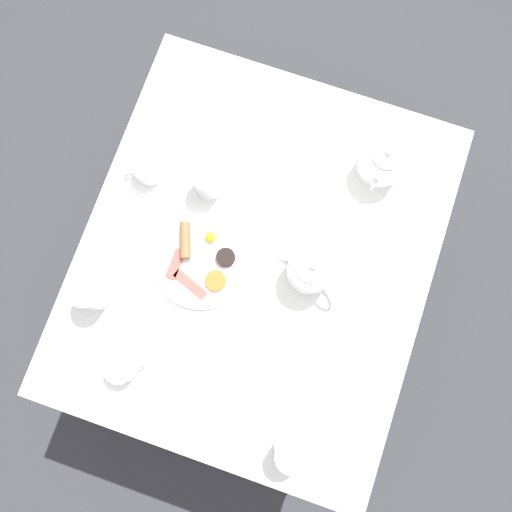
% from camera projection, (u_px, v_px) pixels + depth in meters
% --- Properties ---
extents(ground_plane, '(8.00, 8.00, 0.00)m').
position_uv_depth(ground_plane, '(256.00, 286.00, 2.10)').
color(ground_plane, '#333338').
extents(table, '(0.96, 1.11, 0.73)m').
position_uv_depth(table, '(256.00, 261.00, 1.45)').
color(table, white).
rests_on(table, ground_plane).
extents(breakfast_plate, '(0.27, 0.27, 0.04)m').
position_uv_depth(breakfast_plate, '(201.00, 260.00, 1.37)').
color(breakfast_plate, white).
rests_on(breakfast_plate, table).
extents(teapot_near, '(0.12, 0.22, 0.13)m').
position_uv_depth(teapot_near, '(383.00, 161.00, 1.37)').
color(teapot_near, white).
rests_on(teapot_near, table).
extents(teapot_far, '(0.20, 0.12, 0.13)m').
position_uv_depth(teapot_far, '(311.00, 270.00, 1.32)').
color(teapot_far, white).
rests_on(teapot_far, table).
extents(teacup_with_saucer_left, '(0.14, 0.14, 0.06)m').
position_uv_depth(teacup_with_saucer_left, '(122.00, 368.00, 1.30)').
color(teacup_with_saucer_left, white).
rests_on(teacup_with_saucer_left, table).
extents(teacup_with_saucer_right, '(0.14, 0.14, 0.06)m').
position_uv_depth(teacup_with_saucer_right, '(148.00, 171.00, 1.39)').
color(teacup_with_saucer_right, white).
rests_on(teacup_with_saucer_right, table).
extents(water_glass_tall, '(0.08, 0.08, 0.10)m').
position_uv_depth(water_glass_tall, '(208.00, 181.00, 1.37)').
color(water_glass_tall, white).
rests_on(water_glass_tall, table).
extents(water_glass_short, '(0.08, 0.08, 0.10)m').
position_uv_depth(water_glass_short, '(290.00, 453.00, 1.25)').
color(water_glass_short, white).
rests_on(water_glass_short, table).
extents(wine_glass_spare, '(0.08, 0.08, 0.11)m').
position_uv_depth(wine_glass_spare, '(91.00, 294.00, 1.31)').
color(wine_glass_spare, white).
rests_on(wine_glass_spare, table).
extents(fork_by_plate, '(0.09, 0.15, 0.00)m').
position_uv_depth(fork_by_plate, '(250.00, 152.00, 1.43)').
color(fork_by_plate, silver).
rests_on(fork_by_plate, table).
extents(knife_by_plate, '(0.19, 0.11, 0.00)m').
position_uv_depth(knife_by_plate, '(235.00, 400.00, 1.31)').
color(knife_by_plate, silver).
rests_on(knife_by_plate, table).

